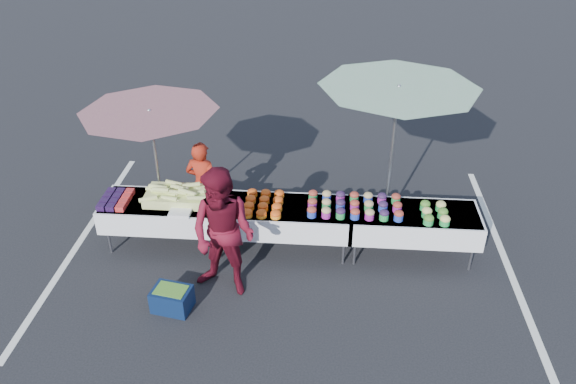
# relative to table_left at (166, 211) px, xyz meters

# --- Properties ---
(ground) EXTENTS (80.00, 80.00, 0.00)m
(ground) POSITION_rel_table_left_xyz_m (1.80, 0.00, -0.58)
(ground) COLOR black
(stripe_left) EXTENTS (0.10, 5.00, 0.00)m
(stripe_left) POSITION_rel_table_left_xyz_m (-1.40, 0.00, -0.58)
(stripe_left) COLOR silver
(stripe_left) RESTS_ON ground
(stripe_right) EXTENTS (0.10, 5.00, 0.00)m
(stripe_right) POSITION_rel_table_left_xyz_m (5.00, 0.00, -0.58)
(stripe_right) COLOR silver
(stripe_right) RESTS_ON ground
(table_left) EXTENTS (1.86, 0.81, 0.75)m
(table_left) POSITION_rel_table_left_xyz_m (0.00, 0.00, 0.00)
(table_left) COLOR white
(table_left) RESTS_ON ground
(table_center) EXTENTS (1.86, 0.81, 0.75)m
(table_center) POSITION_rel_table_left_xyz_m (1.80, 0.00, 0.00)
(table_center) COLOR white
(table_center) RESTS_ON ground
(table_right) EXTENTS (1.86, 0.81, 0.75)m
(table_right) POSITION_rel_table_left_xyz_m (3.60, 0.00, 0.00)
(table_right) COLOR white
(table_right) RESTS_ON ground
(berry_punnets) EXTENTS (0.40, 0.54, 0.08)m
(berry_punnets) POSITION_rel_table_left_xyz_m (-0.71, -0.06, 0.21)
(berry_punnets) COLOR black
(berry_punnets) RESTS_ON table_left
(corn_pile) EXTENTS (1.16, 0.57, 0.26)m
(corn_pile) POSITION_rel_table_left_xyz_m (0.24, 0.04, 0.25)
(corn_pile) COLOR #B4C565
(corn_pile) RESTS_ON table_left
(plastic_bags) EXTENTS (0.30, 0.25, 0.05)m
(plastic_bags) POSITION_rel_table_left_xyz_m (0.30, -0.30, 0.19)
(plastic_bags) COLOR white
(plastic_bags) RESTS_ON table_left
(carrot_bowls) EXTENTS (0.55, 0.69, 0.11)m
(carrot_bowls) POSITION_rel_table_left_xyz_m (1.45, -0.01, 0.22)
(carrot_bowls) COLOR orange
(carrot_bowls) RESTS_ON table_center
(potato_cups) EXTENTS (1.34, 0.58, 0.16)m
(potato_cups) POSITION_rel_table_left_xyz_m (2.75, 0.00, 0.25)
(potato_cups) COLOR #253FAF
(potato_cups) RESTS_ON table_right
(bean_baskets) EXTENTS (0.36, 0.50, 0.15)m
(bean_baskets) POSITION_rel_table_left_xyz_m (3.86, -0.10, 0.24)
(bean_baskets) COLOR green
(bean_baskets) RESTS_ON table_right
(vendor) EXTENTS (0.59, 0.45, 1.45)m
(vendor) POSITION_rel_table_left_xyz_m (0.44, 0.55, 0.14)
(vendor) COLOR #A12312
(vendor) RESTS_ON ground
(customer) EXTENTS (1.07, 0.94, 1.85)m
(customer) POSITION_rel_table_left_xyz_m (1.04, -0.96, 0.34)
(customer) COLOR maroon
(customer) RESTS_ON ground
(umbrella_left) EXTENTS (2.33, 2.33, 2.03)m
(umbrella_left) POSITION_rel_table_left_xyz_m (-0.19, 0.40, 1.25)
(umbrella_left) COLOR black
(umbrella_left) RESTS_ON ground
(umbrella_right) EXTENTS (2.36, 2.36, 2.34)m
(umbrella_right) POSITION_rel_table_left_xyz_m (3.29, 0.80, 1.54)
(umbrella_right) COLOR black
(umbrella_right) RESTS_ON ground
(storage_bin) EXTENTS (0.55, 0.44, 0.32)m
(storage_bin) POSITION_rel_table_left_xyz_m (0.40, -1.40, -0.42)
(storage_bin) COLOR #0C1C3D
(storage_bin) RESTS_ON ground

